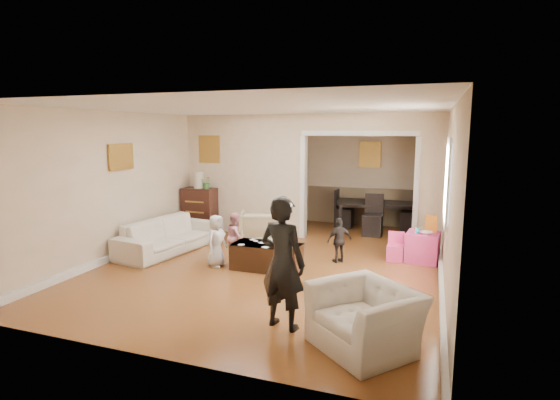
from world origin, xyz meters
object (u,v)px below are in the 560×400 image
at_px(adult_person, 283,263).
at_px(child_kneel_b, 236,236).
at_px(coffee_table, 267,256).
at_px(play_table, 423,247).
at_px(child_toddler, 339,240).
at_px(armchair_front, 365,318).
at_px(dresser, 200,210).
at_px(child_kneel_a, 216,241).
at_px(armchair_back, 258,227).
at_px(sofa, 169,235).
at_px(table_lamp, 199,180).
at_px(dining_table, 376,216).
at_px(coffee_cup, 272,242).
at_px(cyan_cup, 417,231).

distance_m(adult_person, child_kneel_b, 2.80).
bearing_deg(coffee_table, play_table, 27.81).
distance_m(play_table, child_toddler, 1.46).
distance_m(coffee_table, adult_person, 2.23).
bearing_deg(play_table, adult_person, -114.51).
xyz_separation_m(armchair_front, dresser, (-4.27, 4.02, 0.17)).
bearing_deg(child_kneel_a, armchair_back, 7.41).
distance_m(armchair_back, child_kneel_b, 1.24).
bearing_deg(child_kneel_a, armchair_front, -116.04).
bearing_deg(sofa, armchair_front, -112.71).
relative_size(child_kneel_b, child_toddler, 1.08).
bearing_deg(sofa, coffee_table, -90.82).
distance_m(adult_person, child_toddler, 2.72).
relative_size(armchair_front, table_lamp, 2.81).
relative_size(table_lamp, child_kneel_a, 0.41).
relative_size(sofa, coffee_table, 1.87).
height_order(adult_person, child_kneel_b, adult_person).
bearing_deg(table_lamp, sofa, -82.04).
bearing_deg(child_kneel_b, child_toddler, -96.20).
bearing_deg(dining_table, child_toddler, -107.34).
bearing_deg(child_toddler, child_kneel_b, -26.20).
distance_m(armchair_front, dresser, 5.86).
bearing_deg(table_lamp, child_toddler, -18.71).
bearing_deg(coffee_cup, table_lamp, 141.45).
xyz_separation_m(table_lamp, play_table, (4.76, -0.63, -0.92)).
distance_m(dresser, cyan_cup, 4.71).
xyz_separation_m(sofa, child_kneel_a, (1.28, -0.51, 0.13)).
bearing_deg(sofa, table_lamp, 16.70).
xyz_separation_m(dining_table, child_kneel_b, (-2.03, -3.25, 0.10)).
distance_m(armchair_front, child_toddler, 3.00).
bearing_deg(sofa, child_toddler, -74.26).
distance_m(coffee_table, coffee_cup, 0.28).
bearing_deg(child_kneel_a, dining_table, -21.18).
bearing_deg(armchair_back, play_table, 154.73).
bearing_deg(coffee_cup, armchair_back, 119.34).
height_order(coffee_table, child_kneel_a, child_kneel_a).
bearing_deg(armchair_back, sofa, 20.80).
bearing_deg(play_table, child_toddler, -159.04).
xyz_separation_m(armchair_front, adult_person, (-0.97, 0.18, 0.45)).
xyz_separation_m(table_lamp, coffee_table, (2.35, -1.90, -0.97)).
xyz_separation_m(armchair_back, dresser, (-1.56, 0.36, 0.18)).
xyz_separation_m(table_lamp, coffee_cup, (2.45, -1.95, -0.71)).
relative_size(coffee_table, child_kneel_a, 1.28).
relative_size(table_lamp, child_kneel_b, 0.43).
relative_size(play_table, child_kneel_a, 0.61).
xyz_separation_m(coffee_table, coffee_cup, (0.10, -0.05, 0.26)).
height_order(armchair_front, coffee_cup, armchair_front).
height_order(cyan_cup, child_kneel_a, child_kneel_a).
xyz_separation_m(armchair_back, coffee_table, (0.79, -1.54, -0.11)).
bearing_deg(dresser, cyan_cup, -8.31).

